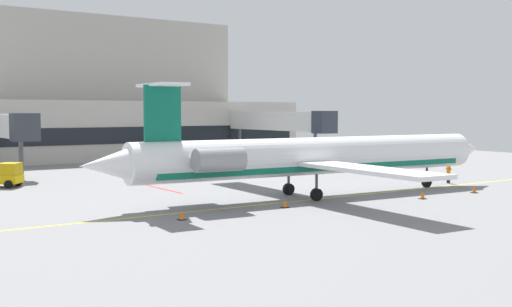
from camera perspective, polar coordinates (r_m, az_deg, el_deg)
The scene contains 13 objects.
ground at distance 47.05m, azimuth 3.19°, elevation -4.13°, with size 120.00×120.00×0.11m.
terminal_building at distance 90.80m, azimuth -15.42°, elevation 4.22°, with size 66.51×16.89×19.59m.
jet_bridge_west at distance 69.68m, azimuth -21.47°, elevation 2.28°, with size 2.40×16.77×6.29m.
jet_bridge_east at distance 81.64m, azimuth 2.21°, elevation 2.89°, with size 2.40×21.06×6.51m.
regional_jet at distance 47.65m, azimuth 5.14°, elevation -0.29°, with size 35.69×26.77×8.27m.
baggage_tug at distance 76.77m, azimuth 0.41°, elevation -0.24°, with size 3.42×3.08×2.24m.
pushback_tractor at distance 57.98m, azimuth -21.96°, elevation -1.90°, with size 4.17×3.78×2.08m.
belt_loader at distance 70.90m, azimuth 3.56°, elevation -0.70°, with size 2.57×3.25×1.93m.
marshaller at distance 59.29m, azimuth 16.99°, elevation -1.71°, with size 0.34×0.83×1.82m.
safety_cone_alpha at distance 52.96m, azimuth 19.11°, elevation -3.12°, with size 0.47×0.47×0.55m.
safety_cone_bravo at distance 38.01m, azimuth -6.72°, elevation -5.60°, with size 0.47×0.47×0.55m.
safety_cone_charlie at distance 48.22m, azimuth 14.82°, elevation -3.70°, with size 0.47×0.47×0.55m.
safety_cone_delta at distance 42.55m, azimuth 2.64°, elevation -4.57°, with size 0.47×0.47×0.55m.
Camera 1 is at (-28.23, -37.07, 6.46)m, focal length 44.30 mm.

